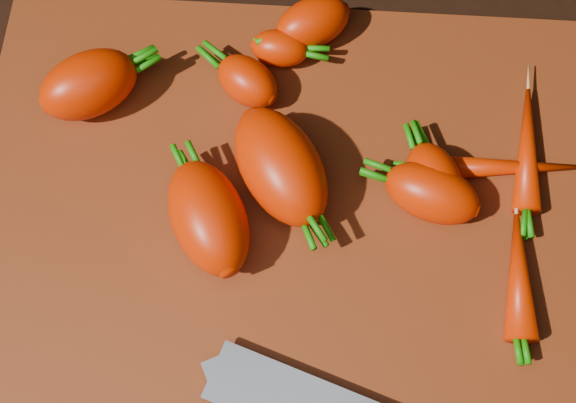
{
  "coord_description": "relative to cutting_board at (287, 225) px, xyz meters",
  "views": [
    {
      "loc": [
        0.01,
        -0.22,
        0.59
      ],
      "look_at": [
        0.0,
        0.01,
        0.03
      ],
      "focal_mm": 50.0,
      "sensor_mm": 36.0,
      "label": 1
    }
  ],
  "objects": [
    {
      "name": "carrot_10",
      "position": [
        0.11,
        0.03,
        0.03
      ],
      "size": [
        0.06,
        0.07,
        0.04
      ],
      "primitive_type": "ellipsoid",
      "rotation": [
        0.0,
        0.0,
        1.94
      ],
      "color": "#C42100",
      "rests_on": "cutting_board"
    },
    {
      "name": "carrot_8",
      "position": [
        0.16,
        0.05,
        0.02
      ],
      "size": [
        0.12,
        0.03,
        0.02
      ],
      "primitive_type": "ellipsoid",
      "rotation": [
        0.0,
        0.0,
        0.07
      ],
      "color": "#C42100",
      "rests_on": "cutting_board"
    },
    {
      "name": "carrot_3",
      "position": [
        -0.06,
        -0.01,
        0.03
      ],
      "size": [
        0.09,
        0.11,
        0.05
      ],
      "primitive_type": "ellipsoid",
      "rotation": [
        0.0,
        0.0,
        2.01
      ],
      "color": "#C42100",
      "rests_on": "cutting_board"
    },
    {
      "name": "carrot_1",
      "position": [
        -0.04,
        0.11,
        0.02
      ],
      "size": [
        0.07,
        0.06,
        0.04
      ],
      "primitive_type": "ellipsoid",
      "rotation": [
        0.0,
        0.0,
        2.51
      ],
      "color": "#C42100",
      "rests_on": "cutting_board"
    },
    {
      "name": "carrot_0",
      "position": [
        -0.16,
        0.1,
        0.03
      ],
      "size": [
        0.1,
        0.09,
        0.05
      ],
      "primitive_type": "ellipsoid",
      "rotation": [
        0.0,
        0.0,
        0.57
      ],
      "color": "#C42100",
      "rests_on": "cutting_board"
    },
    {
      "name": "carrot_7",
      "position": [
        0.18,
        0.07,
        0.02
      ],
      "size": [
        0.03,
        0.11,
        0.02
      ],
      "primitive_type": "ellipsoid",
      "rotation": [
        0.0,
        0.0,
        1.5
      ],
      "color": "#C42100",
      "rests_on": "cutting_board"
    },
    {
      "name": "carrot_5",
      "position": [
        -0.02,
        0.15,
        0.02
      ],
      "size": [
        0.05,
        0.03,
        0.03
      ],
      "primitive_type": "ellipsoid",
      "rotation": [
        0.0,
        0.0,
        -0.09
      ],
      "color": "#C42100",
      "rests_on": "cutting_board"
    },
    {
      "name": "carrot_4",
      "position": [
        0.01,
        0.17,
        0.03
      ],
      "size": [
        0.08,
        0.07,
        0.04
      ],
      "primitive_type": "ellipsoid",
      "rotation": [
        0.0,
        0.0,
        3.67
      ],
      "color": "#C42100",
      "rests_on": "cutting_board"
    },
    {
      "name": "carrot_2",
      "position": [
        -0.01,
        0.03,
        0.04
      ],
      "size": [
        0.1,
        0.12,
        0.06
      ],
      "primitive_type": "ellipsoid",
      "rotation": [
        0.0,
        0.0,
        -1.03
      ],
      "color": "#C42100",
      "rests_on": "cutting_board"
    },
    {
      "name": "ground",
      "position": [
        0.0,
        0.0,
        -0.01
      ],
      "size": [
        2.0,
        2.0,
        0.01
      ],
      "primitive_type": "cube",
      "color": "black"
    },
    {
      "name": "carrot_6",
      "position": [
        0.11,
        0.02,
        0.03
      ],
      "size": [
        0.08,
        0.06,
        0.04
      ],
      "primitive_type": "ellipsoid",
      "rotation": [
        0.0,
        0.0,
        2.8
      ],
      "color": "#C42100",
      "rests_on": "cutting_board"
    },
    {
      "name": "carrot_9",
      "position": [
        0.17,
        -0.04,
        0.02
      ],
      "size": [
        0.03,
        0.1,
        0.02
      ],
      "primitive_type": "ellipsoid",
      "rotation": [
        0.0,
        0.0,
        1.56
      ],
      "color": "#C42100",
      "rests_on": "cutting_board"
    },
    {
      "name": "cutting_board",
      "position": [
        0.0,
        0.0,
        0.0
      ],
      "size": [
        0.5,
        0.4,
        0.01
      ],
      "primitive_type": "cube",
      "color": "maroon",
      "rests_on": "ground"
    }
  ]
}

